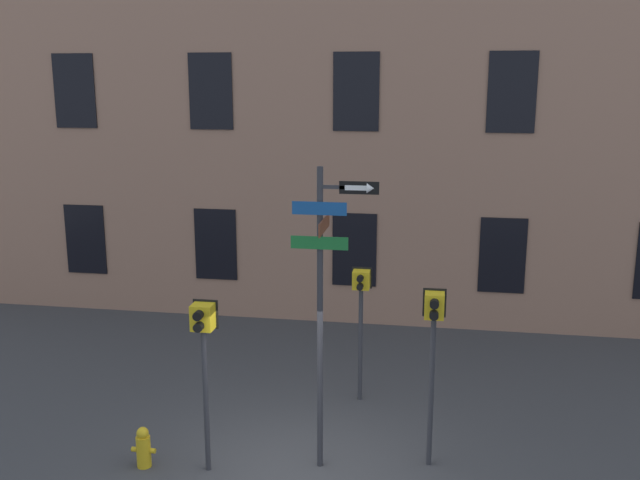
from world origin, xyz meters
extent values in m
cube|color=#936B56|center=(0.00, 7.38, 5.52)|extent=(24.00, 0.60, 11.05)
cube|color=black|center=(-6.86, 7.06, 1.84)|extent=(1.05, 0.03, 1.77)
cube|color=black|center=(-3.43, 7.06, 1.84)|extent=(1.05, 0.03, 1.77)
cube|color=black|center=(0.00, 7.06, 1.84)|extent=(1.05, 0.03, 1.77)
cube|color=black|center=(3.43, 7.06, 1.84)|extent=(1.05, 0.03, 1.77)
cube|color=black|center=(-6.86, 7.06, 5.52)|extent=(1.05, 0.03, 1.77)
cube|color=black|center=(-3.43, 7.06, 5.52)|extent=(1.05, 0.03, 1.77)
cube|color=black|center=(0.00, 7.06, 5.52)|extent=(1.05, 0.03, 1.77)
cube|color=black|center=(3.43, 7.06, 5.52)|extent=(1.05, 0.03, 1.77)
cylinder|color=#2D2D33|center=(0.27, 0.50, 2.31)|extent=(0.09, 0.09, 4.61)
cube|color=#2D2D33|center=(0.55, 0.50, 4.33)|extent=(0.56, 0.05, 0.05)
cube|color=#14478C|center=(0.27, 0.44, 4.03)|extent=(0.78, 0.02, 0.19)
cube|color=brown|center=(0.33, 0.50, 3.78)|extent=(0.02, 0.89, 0.19)
cube|color=#196B2D|center=(0.27, 0.44, 3.53)|extent=(0.83, 0.02, 0.19)
cube|color=black|center=(0.82, 0.48, 4.33)|extent=(0.56, 0.02, 0.18)
cube|color=white|center=(0.78, 0.47, 4.33)|extent=(0.32, 0.01, 0.07)
cone|color=white|center=(0.98, 0.47, 4.33)|extent=(0.10, 0.14, 0.14)
cylinder|color=#2D2D33|center=(-1.39, 0.10, 1.13)|extent=(0.08, 0.08, 2.25)
cube|color=gold|center=(-1.39, 0.10, 2.44)|extent=(0.32, 0.26, 0.38)
cube|color=black|center=(-1.39, 0.24, 2.44)|extent=(0.38, 0.02, 0.44)
cylinder|color=black|center=(-1.39, -0.09, 2.53)|extent=(0.13, 0.12, 0.13)
cylinder|color=black|center=(-1.39, -0.09, 2.36)|extent=(0.13, 0.12, 0.13)
cylinder|color=orange|center=(-1.39, -0.04, 2.53)|extent=(0.11, 0.01, 0.11)
cylinder|color=#2D2D33|center=(1.92, 0.80, 1.19)|extent=(0.08, 0.08, 2.38)
cube|color=gold|center=(1.92, 0.80, 2.57)|extent=(0.29, 0.26, 0.38)
cube|color=black|center=(1.92, 0.94, 2.57)|extent=(0.35, 0.02, 0.44)
cylinder|color=black|center=(1.92, 0.61, 2.65)|extent=(0.13, 0.12, 0.13)
cylinder|color=black|center=(1.92, 0.61, 2.48)|extent=(0.13, 0.12, 0.13)
cylinder|color=orange|center=(1.92, 0.67, 2.65)|extent=(0.11, 0.01, 0.11)
cylinder|color=#2D2D33|center=(0.61, 2.90, 1.07)|extent=(0.08, 0.08, 2.14)
cube|color=gold|center=(0.61, 2.90, 2.31)|extent=(0.30, 0.26, 0.33)
cube|color=black|center=(0.61, 3.04, 2.31)|extent=(0.36, 0.02, 0.39)
cylinder|color=black|center=(0.61, 2.71, 2.38)|extent=(0.12, 0.12, 0.12)
cylinder|color=black|center=(0.61, 2.71, 2.23)|extent=(0.12, 0.12, 0.12)
cylinder|color=#EA4C14|center=(0.61, 2.77, 2.38)|extent=(0.09, 0.01, 0.09)
cylinder|color=gold|center=(-2.39, 0.02, 0.25)|extent=(0.22, 0.22, 0.49)
sphere|color=gold|center=(-2.39, 0.02, 0.55)|extent=(0.19, 0.19, 0.19)
cylinder|color=gold|center=(-2.54, 0.02, 0.27)|extent=(0.08, 0.08, 0.08)
cylinder|color=gold|center=(-2.24, 0.02, 0.27)|extent=(0.08, 0.08, 0.08)
camera|label=1|loc=(1.91, -9.30, 5.81)|focal=40.00mm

